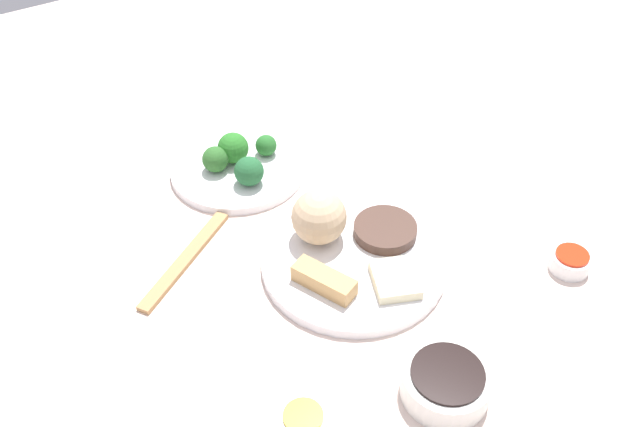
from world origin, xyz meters
name	(u,v)px	position (x,y,z in m)	size (l,w,h in m)	color
tabletop	(373,261)	(0.00, 0.00, 0.01)	(2.20, 2.20, 0.02)	beige
main_plate	(355,263)	(0.00, -0.04, 0.03)	(0.27, 0.27, 0.02)	white
rice_scoop	(319,217)	(-0.06, -0.05, 0.08)	(0.08, 0.08, 0.08)	tan
spring_roll	(324,280)	(0.02, -0.10, 0.05)	(0.09, 0.03, 0.03)	tan
crab_rangoon_wonton	(395,279)	(0.07, -0.02, 0.04)	(0.07, 0.06, 0.02)	beige
stir_fry_heap	(385,230)	(-0.02, 0.03, 0.04)	(0.09, 0.09, 0.02)	#452E24
broccoli_plate	(238,167)	(-0.29, -0.07, 0.03)	(0.23, 0.23, 0.01)	white
broccoli_floret_0	(233,148)	(-0.30, -0.07, 0.06)	(0.05, 0.05, 0.05)	#297325
broccoli_floret_1	(249,171)	(-0.23, -0.08, 0.06)	(0.05, 0.05, 0.05)	#235E32
broccoli_floret_2	(266,145)	(-0.29, -0.02, 0.05)	(0.04, 0.04, 0.04)	#266728
broccoli_floret_3	(215,159)	(-0.29, -0.11, 0.06)	(0.04, 0.04, 0.04)	#2D6328
soy_sauce_bowl	(446,384)	(0.24, -0.07, 0.04)	(0.11, 0.11, 0.04)	white
soy_sauce_bowl_liquid	(448,373)	(0.24, -0.07, 0.06)	(0.09, 0.09, 0.00)	black
sauce_ramekin_hot_mustard	(303,423)	(0.18, -0.24, 0.03)	(0.06, 0.06, 0.03)	white
sauce_ramekin_hot_mustard_liquid	(303,416)	(0.18, -0.24, 0.05)	(0.05, 0.05, 0.00)	yellow
sauce_ramekin_sweet_and_sour	(570,262)	(0.17, 0.22, 0.03)	(0.06, 0.06, 0.03)	white
sauce_ramekin_sweet_and_sour_liquid	(573,255)	(0.17, 0.22, 0.05)	(0.05, 0.05, 0.00)	red
chopsticks_pair	(185,260)	(-0.14, -0.24, 0.02)	(0.21, 0.02, 0.01)	#AE814F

